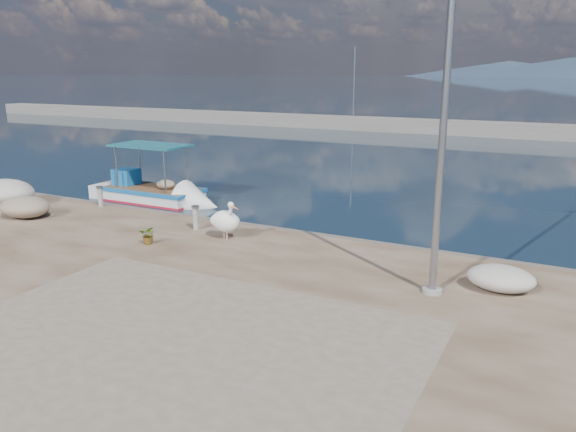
% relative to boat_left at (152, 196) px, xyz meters
% --- Properties ---
extents(ground, '(1400.00, 1400.00, 0.00)m').
position_rel_boat_left_xyz_m(ground, '(8.64, -7.90, -0.22)').
color(ground, '#162635').
rests_on(ground, ground).
extents(quay_patch, '(9.00, 7.00, 0.01)m').
position_rel_boat_left_xyz_m(quay_patch, '(9.64, -10.90, 0.28)').
color(quay_patch, gray).
rests_on(quay_patch, quay).
extents(breakwater, '(120.00, 2.20, 7.50)m').
position_rel_boat_left_xyz_m(breakwater, '(8.64, 32.10, 0.38)').
color(breakwater, gray).
rests_on(breakwater, ground).
extents(boat_left, '(5.83, 1.98, 2.80)m').
position_rel_boat_left_xyz_m(boat_left, '(0.00, 0.00, 0.00)').
color(boat_left, white).
rests_on(boat_left, ground).
extents(pelican, '(1.24, 0.88, 1.19)m').
position_rel_boat_left_xyz_m(pelican, '(6.83, -4.63, 0.84)').
color(pelican, tan).
rests_on(pelican, quay).
extents(lamp_post, '(0.44, 0.96, 7.00)m').
position_rel_boat_left_xyz_m(lamp_post, '(13.29, -5.96, 3.58)').
color(lamp_post, gray).
rests_on(lamp_post, quay).
extents(bollard_near, '(0.25, 0.25, 0.76)m').
position_rel_boat_left_xyz_m(bollard_near, '(5.42, -4.20, 0.69)').
color(bollard_near, gray).
rests_on(bollard_near, quay).
extents(bollard_far, '(0.25, 0.25, 0.75)m').
position_rel_boat_left_xyz_m(bollard_far, '(0.42, -3.30, 0.69)').
color(bollard_far, gray).
rests_on(bollard_far, quay).
extents(potted_plant, '(0.60, 0.57, 0.54)m').
position_rel_boat_left_xyz_m(potted_plant, '(5.13, -6.08, 0.55)').
color(potted_plant, '#33722D').
rests_on(potted_plant, quay).
extents(net_pile_a, '(2.35, 1.71, 0.96)m').
position_rel_boat_left_xyz_m(net_pile_a, '(-2.88, -4.74, 0.76)').
color(net_pile_a, beige).
rests_on(net_pile_a, quay).
extents(net_pile_d, '(1.51, 1.14, 0.57)m').
position_rel_boat_left_xyz_m(net_pile_d, '(14.63, -5.10, 0.56)').
color(net_pile_d, beige).
rests_on(net_pile_d, quay).
extents(net_pile_b, '(1.83, 1.42, 0.71)m').
position_rel_boat_left_xyz_m(net_pile_b, '(-0.69, -5.63, 0.64)').
color(net_pile_b, tan).
rests_on(net_pile_b, quay).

